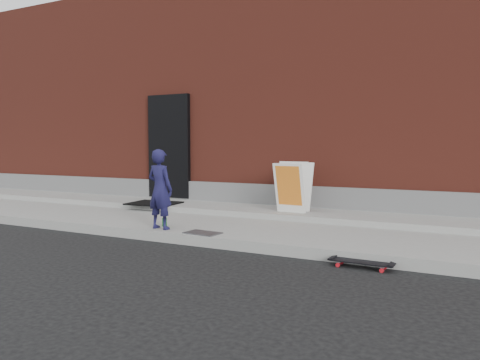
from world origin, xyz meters
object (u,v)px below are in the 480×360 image
Objects in this scene: child at (160,189)px; pizza_sign at (293,187)px; skateboard at (361,263)px; soda_can at (165,222)px.

pizza_sign is at bearing -119.52° from child.
skateboard is 3.25m from soda_can.
child reaches higher than skateboard.
child is at bearing 173.67° from skateboard.
skateboard is at bearing -9.84° from soda_can.
soda_can reaches higher than skateboard.
child is 2.44m from pizza_sign.
pizza_sign is 2.37m from soda_can.
pizza_sign is (-1.73, 2.35, 0.63)m from skateboard.
soda_can is at bearing 170.16° from skateboard.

